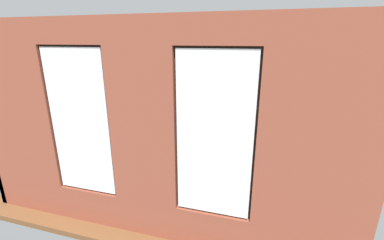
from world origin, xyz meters
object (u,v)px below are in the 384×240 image
object	(u,v)px
couch_left	(293,173)
tv_flatscreen	(108,113)
cup_ceramic	(216,144)
remote_black	(178,145)
potted_plant_between_couches	(253,174)
potted_plant_by_left_couch	(272,143)
potted_plant_foreground_right	(147,105)
potted_plant_corner_far_left	(312,216)
candle_jar	(197,144)
potted_plant_near_tv	(106,131)
remote_gray	(191,143)
potted_plant_mid_room_small	(234,131)
couch_by_window	(167,192)
remote_silver	(201,148)
coffee_table	(197,148)
media_console	(111,134)

from	to	relation	value
couch_left	tv_flatscreen	bearing A→B (deg)	-104.49
cup_ceramic	remote_black	xyz separation A→B (m)	(0.90, 0.25, -0.04)
tv_flatscreen	potted_plant_between_couches	size ratio (longest dim) A/B	0.64
potted_plant_by_left_couch	potted_plant_foreground_right	size ratio (longest dim) A/B	0.38
couch_left	potted_plant_corner_far_left	xyz separation A→B (m)	(-0.15, 1.44, 0.09)
cup_ceramic	candle_jar	bearing A→B (deg)	17.15
cup_ceramic	potted_plant_near_tv	size ratio (longest dim) A/B	0.08
candle_jar	potted_plant_corner_far_left	xyz separation A→B (m)	(-2.31, 1.97, -0.09)
remote_gray	potted_plant_mid_room_small	distance (m)	1.54
cup_ceramic	potted_plant_foreground_right	bearing A→B (deg)	-36.35
couch_by_window	remote_silver	world-z (taller)	couch_by_window
potted_plant_between_couches	remote_black	bearing A→B (deg)	-42.43
potted_plant_by_left_couch	candle_jar	bearing A→B (deg)	26.79
remote_silver	potted_plant_mid_room_small	bearing A→B (deg)	115.92
remote_black	potted_plant_near_tv	size ratio (longest dim) A/B	0.14
remote_gray	potted_plant_by_left_couch	size ratio (longest dim) A/B	0.33
couch_by_window	remote_black	bearing A→B (deg)	-76.78
potted_plant_mid_room_small	potted_plant_corner_far_left	bearing A→B (deg)	115.66
remote_gray	remote_silver	world-z (taller)	same
remote_gray	potted_plant_near_tv	distance (m)	2.09
coffee_table	remote_gray	bearing A→B (deg)	-25.87
cup_ceramic	remote_black	world-z (taller)	cup_ceramic
remote_gray	tv_flatscreen	distance (m)	2.59
couch_by_window	potted_plant_corner_far_left	size ratio (longest dim) A/B	2.93
remote_black	tv_flatscreen	distance (m)	2.37
coffee_table	potted_plant_near_tv	distance (m)	2.27
media_console	potted_plant_between_couches	distance (m)	4.74
remote_silver	potted_plant_by_left_couch	distance (m)	1.92
remote_gray	potted_plant_corner_far_left	xyz separation A→B (m)	(-2.50, 2.07, -0.03)
potted_plant_foreground_right	potted_plant_mid_room_small	distance (m)	3.29
remote_gray	remote_black	world-z (taller)	same
coffee_table	cup_ceramic	distance (m)	0.46
couch_left	potted_plant_foreground_right	size ratio (longest dim) A/B	1.44
media_console	potted_plant_by_left_couch	bearing A→B (deg)	-174.26
couch_by_window	remote_gray	distance (m)	1.98
potted_plant_between_couches	candle_jar	bearing A→B (deg)	-52.49
tv_flatscreen	potted_plant_near_tv	size ratio (longest dim) A/B	0.81
potted_plant_by_left_couch	potted_plant_near_tv	size ratio (longest dim) A/B	0.43
cup_ceramic	candle_jar	size ratio (longest dim) A/B	0.81
coffee_table	potted_plant_by_left_couch	distance (m)	1.97
remote_gray	remote_black	size ratio (longest dim) A/B	1.00
media_console	potted_plant_mid_room_small	distance (m)	3.56
couch_by_window	couch_left	distance (m)	2.59
couch_by_window	coffee_table	xyz separation A→B (m)	(-0.06, -1.87, 0.06)
tv_flatscreen	potted_plant_between_couches	distance (m)	4.71
couch_left	remote_black	xyz separation A→B (m)	(2.63, -0.42, 0.12)
remote_silver	remote_gray	bearing A→B (deg)	-164.99
media_console	tv_flatscreen	world-z (taller)	tv_flatscreen
couch_by_window	candle_jar	bearing A→B (deg)	-91.79
remote_gray	cup_ceramic	bearing A→B (deg)	-168.81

